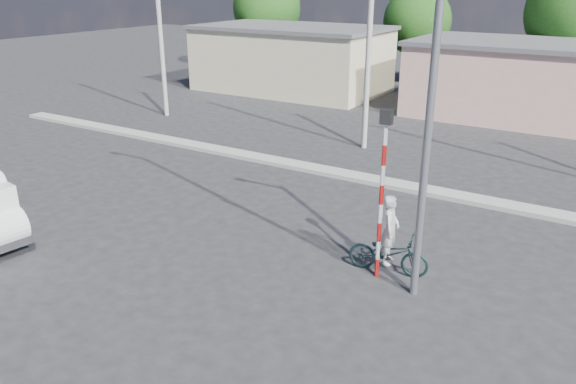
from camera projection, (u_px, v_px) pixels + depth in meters
The scene contains 9 objects.
ground_plane at pixel (241, 268), 14.81m from camera, with size 120.00×120.00×0.00m, color #252528.
median at pixel (368, 179), 21.12m from camera, with size 40.00×0.80×0.16m, color #99968E.
bicycle at pixel (388, 253), 14.42m from camera, with size 0.72×2.07×1.09m, color #152829.
cyclist at pixel (389, 240), 14.29m from camera, with size 0.67×0.44×1.84m, color silver.
traffic_pole at pixel (382, 181), 13.49m from camera, with size 0.28×0.18×4.36m.
streetlight at pixel (425, 89), 11.94m from camera, with size 2.34×0.22×9.00m.
building_row at pixel (493, 75), 30.93m from camera, with size 37.80×7.30×4.44m.
tree_row at pixel (571, 16), 33.70m from camera, with size 43.62×7.43×8.42m.
utility_poles at pixel (495, 65), 21.26m from camera, with size 35.40×0.24×8.00m.
Camera 1 is at (7.99, -10.47, 7.18)m, focal length 35.00 mm.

